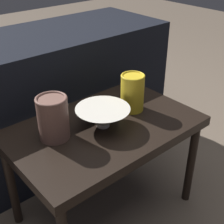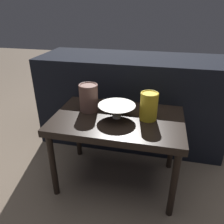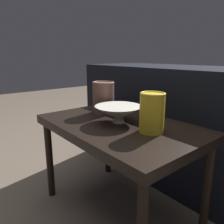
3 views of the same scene
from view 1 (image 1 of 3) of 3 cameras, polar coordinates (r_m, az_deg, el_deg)
ground_plane at (r=1.52m, az=-1.20°, el=-17.22°), size 8.00×8.00×0.00m
table at (r=1.25m, az=-1.40°, el=-4.39°), size 0.74×0.47×0.46m
couch_backdrop at (r=1.67m, az=-13.17°, el=1.88°), size 1.40×0.50×0.69m
bowl at (r=1.19m, az=-1.73°, el=-0.63°), size 0.21×0.21×0.08m
vase_textured_left at (r=1.12m, az=-10.72°, el=-0.96°), size 0.11×0.11×0.16m
vase_colorful_right at (r=1.29m, az=3.75°, el=3.67°), size 0.10×0.10×0.16m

